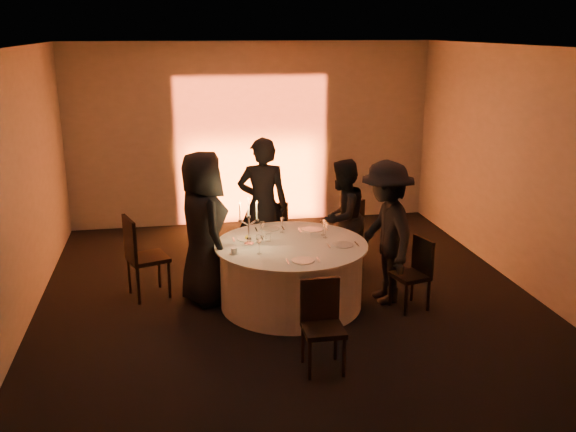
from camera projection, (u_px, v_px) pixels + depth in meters
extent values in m
plane|color=black|center=(291.00, 304.00, 7.73)|extent=(7.00, 7.00, 0.00)
plane|color=silver|center=(291.00, 47.00, 6.88)|extent=(7.00, 7.00, 0.00)
plane|color=#A4A098|center=(252.00, 134.00, 10.61)|extent=(7.00, 0.00, 7.00)
plane|color=#A4A098|center=(396.00, 312.00, 4.01)|extent=(7.00, 0.00, 7.00)
plane|color=#A4A098|center=(13.00, 195.00, 6.78)|extent=(0.00, 7.00, 7.00)
plane|color=#A4A098|center=(532.00, 173.00, 7.83)|extent=(0.00, 7.00, 7.00)
cube|color=black|center=(255.00, 223.00, 10.73)|extent=(0.25, 0.12, 0.10)
cylinder|color=black|center=(291.00, 303.00, 7.73)|extent=(0.60, 0.60, 0.03)
cylinder|color=black|center=(291.00, 275.00, 7.62)|extent=(0.20, 0.20, 0.75)
cylinder|color=white|center=(291.00, 275.00, 7.62)|extent=(1.68, 1.68, 0.75)
cylinder|color=white|center=(291.00, 244.00, 7.52)|extent=(1.80, 1.80, 0.02)
cube|color=black|center=(148.00, 258.00, 7.84)|extent=(0.57, 0.57, 0.05)
cube|color=black|center=(130.00, 239.00, 7.66)|extent=(0.18, 0.44, 0.52)
cylinder|color=black|center=(169.00, 280.00, 7.84)|extent=(0.04, 0.04, 0.48)
cylinder|color=black|center=(159.00, 270.00, 8.16)|extent=(0.04, 0.04, 0.48)
cylinder|color=black|center=(138.00, 286.00, 7.66)|extent=(0.04, 0.04, 0.48)
cylinder|color=black|center=(129.00, 275.00, 7.98)|extent=(0.04, 0.04, 0.48)
cube|color=black|center=(272.00, 233.00, 8.98)|extent=(0.40, 0.40, 0.05)
cube|color=black|center=(273.00, 219.00, 8.74)|extent=(0.40, 0.04, 0.46)
cylinder|color=black|center=(282.00, 243.00, 9.24)|extent=(0.04, 0.04, 0.43)
cylinder|color=black|center=(258.00, 245.00, 9.18)|extent=(0.04, 0.04, 0.43)
cylinder|color=black|center=(286.00, 251.00, 8.91)|extent=(0.04, 0.04, 0.43)
cylinder|color=black|center=(261.00, 253.00, 8.85)|extent=(0.04, 0.04, 0.43)
cube|color=black|center=(345.00, 231.00, 9.09)|extent=(0.54, 0.54, 0.05)
cube|color=black|center=(355.00, 217.00, 8.91)|extent=(0.33, 0.27, 0.44)
cylinder|color=black|center=(342.00, 240.00, 9.38)|extent=(0.04, 0.04, 0.42)
cylinder|color=black|center=(328.00, 246.00, 9.15)|extent=(0.04, 0.04, 0.42)
cylinder|color=black|center=(361.00, 245.00, 9.16)|extent=(0.04, 0.04, 0.42)
cylinder|color=black|center=(347.00, 251.00, 8.93)|extent=(0.04, 0.04, 0.42)
cube|color=black|center=(410.00, 276.00, 7.51)|extent=(0.45, 0.45, 0.05)
cube|color=black|center=(423.00, 255.00, 7.52)|extent=(0.13, 0.37, 0.42)
cylinder|color=black|center=(390.00, 290.00, 7.64)|extent=(0.04, 0.04, 0.40)
cylinder|color=black|center=(406.00, 300.00, 7.37)|extent=(0.04, 0.04, 0.40)
cylinder|color=black|center=(412.00, 285.00, 7.77)|extent=(0.04, 0.04, 0.40)
cylinder|color=black|center=(428.00, 295.00, 7.50)|extent=(0.04, 0.04, 0.40)
cube|color=black|center=(323.00, 330.00, 6.14)|extent=(0.39, 0.39, 0.05)
cube|color=black|center=(320.00, 299.00, 6.24)|extent=(0.39, 0.04, 0.44)
cylinder|color=black|center=(310.00, 360.00, 6.02)|extent=(0.04, 0.04, 0.42)
cylinder|color=black|center=(344.00, 357.00, 6.07)|extent=(0.04, 0.04, 0.42)
cylinder|color=black|center=(303.00, 343.00, 6.33)|extent=(0.04, 0.04, 0.42)
cylinder|color=black|center=(336.00, 341.00, 6.39)|extent=(0.04, 0.04, 0.42)
imported|color=black|center=(203.00, 228.00, 7.58)|extent=(0.82, 1.03, 1.85)
imported|color=black|center=(263.00, 206.00, 8.55)|extent=(0.73, 0.53, 1.84)
imported|color=black|center=(342.00, 217.00, 8.51)|extent=(0.96, 0.95, 1.56)
imported|color=black|center=(386.00, 232.00, 7.61)|extent=(0.72, 1.16, 1.73)
cylinder|color=white|center=(248.00, 239.00, 7.66)|extent=(0.25, 0.25, 0.01)
cube|color=silver|center=(234.00, 240.00, 7.63)|extent=(0.01, 0.17, 0.01)
cube|color=silver|center=(262.00, 238.00, 7.69)|extent=(0.02, 0.17, 0.01)
sphere|color=yellow|center=(248.00, 235.00, 7.65)|extent=(0.07, 0.07, 0.07)
cylinder|color=white|center=(270.00, 229.00, 8.04)|extent=(0.24, 0.24, 0.01)
cube|color=silver|center=(256.00, 230.00, 8.01)|extent=(0.02, 0.17, 0.01)
cube|color=silver|center=(283.00, 228.00, 8.07)|extent=(0.01, 0.17, 0.01)
cylinder|color=white|center=(313.00, 229.00, 8.01)|extent=(0.25, 0.25, 0.01)
cube|color=silver|center=(300.00, 230.00, 7.99)|extent=(0.02, 0.17, 0.01)
cube|color=silver|center=(326.00, 229.00, 8.04)|extent=(0.01, 0.17, 0.01)
cylinder|color=white|center=(343.00, 245.00, 7.45)|extent=(0.25, 0.25, 0.01)
cube|color=silver|center=(329.00, 246.00, 7.42)|extent=(0.02, 0.17, 0.01)
cube|color=silver|center=(357.00, 244.00, 7.48)|extent=(0.01, 0.17, 0.01)
cylinder|color=white|center=(303.00, 260.00, 6.95)|extent=(0.25, 0.25, 0.01)
cube|color=silver|center=(288.00, 262.00, 6.92)|extent=(0.02, 0.17, 0.01)
cube|color=silver|center=(318.00, 260.00, 6.98)|extent=(0.02, 0.17, 0.01)
cylinder|color=white|center=(234.00, 253.00, 7.18)|extent=(0.11, 0.11, 0.01)
cylinder|color=white|center=(234.00, 250.00, 7.17)|extent=(0.07, 0.07, 0.06)
cylinder|color=silver|center=(249.00, 244.00, 7.48)|extent=(0.12, 0.12, 0.02)
sphere|color=silver|center=(249.00, 240.00, 7.46)|extent=(0.06, 0.06, 0.06)
cylinder|color=silver|center=(249.00, 230.00, 7.43)|extent=(0.02, 0.02, 0.30)
cylinder|color=silver|center=(249.00, 216.00, 7.38)|extent=(0.05, 0.05, 0.03)
cylinder|color=white|center=(248.00, 208.00, 7.35)|extent=(0.02, 0.02, 0.20)
cone|color=orange|center=(248.00, 198.00, 7.32)|extent=(0.02, 0.02, 0.03)
cylinder|color=silver|center=(244.00, 223.00, 7.40)|extent=(0.11, 0.02, 0.07)
cylinder|color=silver|center=(240.00, 221.00, 7.38)|extent=(0.05, 0.05, 0.02)
cylinder|color=white|center=(240.00, 212.00, 7.35)|extent=(0.02, 0.02, 0.20)
cone|color=orange|center=(240.00, 202.00, 7.32)|extent=(0.02, 0.02, 0.03)
cylinder|color=silver|center=(253.00, 223.00, 7.41)|extent=(0.11, 0.02, 0.07)
cylinder|color=silver|center=(257.00, 220.00, 7.41)|extent=(0.05, 0.05, 0.02)
cylinder|color=white|center=(257.00, 211.00, 7.38)|extent=(0.02, 0.02, 0.20)
cone|color=orange|center=(257.00, 202.00, 7.35)|extent=(0.02, 0.02, 0.03)
cylinder|color=silver|center=(282.00, 232.00, 7.92)|extent=(0.06, 0.06, 0.01)
cylinder|color=silver|center=(282.00, 228.00, 7.90)|extent=(0.01, 0.01, 0.10)
cone|color=silver|center=(282.00, 221.00, 7.88)|extent=(0.07, 0.07, 0.09)
cylinder|color=silver|center=(259.00, 254.00, 7.17)|extent=(0.06, 0.06, 0.01)
cylinder|color=silver|center=(259.00, 249.00, 7.15)|extent=(0.01, 0.01, 0.10)
cone|color=silver|center=(259.00, 242.00, 7.13)|extent=(0.07, 0.07, 0.09)
cylinder|color=silver|center=(325.00, 238.00, 7.72)|extent=(0.06, 0.06, 0.01)
cylinder|color=silver|center=(325.00, 233.00, 7.71)|extent=(0.01, 0.01, 0.10)
cone|color=silver|center=(326.00, 226.00, 7.68)|extent=(0.07, 0.07, 0.09)
cylinder|color=silver|center=(323.00, 235.00, 7.82)|extent=(0.06, 0.06, 0.01)
cylinder|color=silver|center=(323.00, 231.00, 7.80)|extent=(0.01, 0.01, 0.10)
cone|color=silver|center=(323.00, 224.00, 7.78)|extent=(0.07, 0.07, 0.09)
cylinder|color=silver|center=(262.00, 237.00, 7.75)|extent=(0.06, 0.06, 0.01)
cylinder|color=silver|center=(262.00, 233.00, 7.74)|extent=(0.01, 0.01, 0.10)
cone|color=silver|center=(262.00, 225.00, 7.71)|extent=(0.07, 0.07, 0.09)
cylinder|color=silver|center=(259.00, 239.00, 7.54)|extent=(0.07, 0.07, 0.09)
cylinder|color=silver|center=(268.00, 238.00, 7.59)|extent=(0.07, 0.07, 0.09)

